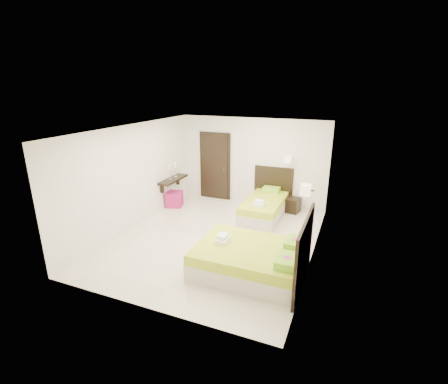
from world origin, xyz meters
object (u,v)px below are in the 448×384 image
at_px(ottoman, 174,199).
at_px(bed_double, 254,259).
at_px(bed_single, 265,206).
at_px(nightstand, 291,205).

bearing_deg(ottoman, bed_double, -38.00).
relative_size(bed_single, ottoman, 4.26).
bearing_deg(ottoman, nightstand, 15.31).
xyz_separation_m(bed_single, nightstand, (0.62, 0.59, -0.08)).
distance_m(bed_single, nightstand, 0.86).
height_order(bed_single, nightstand, bed_single).
height_order(bed_single, bed_double, bed_double).
height_order(nightstand, ottoman, ottoman).
xyz_separation_m(nightstand, ottoman, (-3.35, -0.92, 0.02)).
height_order(bed_double, ottoman, bed_double).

